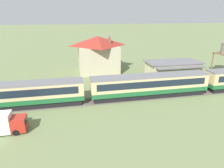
% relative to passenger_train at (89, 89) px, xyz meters
% --- Properties ---
extents(ground_plane, '(600.00, 600.00, 0.00)m').
position_rel_passenger_train_xyz_m(ground_plane, '(15.10, -0.32, -2.28)').
color(ground_plane, '#707F51').
extents(passenger_train, '(90.02, 3.16, 4.11)m').
position_rel_passenger_train_xyz_m(passenger_train, '(0.00, 0.00, 0.00)').
color(passenger_train, '#1E6033').
rests_on(passenger_train, ground_plane).
extents(railway_track, '(154.00, 3.60, 0.04)m').
position_rel_passenger_train_xyz_m(railway_track, '(-0.10, -0.00, -2.27)').
color(railway_track, '#665B51').
rests_on(railway_track, ground_plane).
extents(station_building, '(12.94, 7.75, 3.67)m').
position_rel_passenger_train_xyz_m(station_building, '(21.33, 10.86, -0.42)').
color(station_building, beige).
rests_on(station_building, ground_plane).
extents(station_house_red_roof, '(10.62, 10.73, 9.10)m').
position_rel_passenger_train_xyz_m(station_house_red_roof, '(4.37, 19.32, 2.41)').
color(station_house_red_roof, '#BCB293').
rests_on(station_house_red_roof, ground_plane).
extents(delivery_truck_red, '(5.86, 2.10, 2.70)m').
position_rel_passenger_train_xyz_m(delivery_truck_red, '(-11.83, -7.53, -0.92)').
color(delivery_truck_red, '#B2281E').
rests_on(delivery_truck_red, ground_plane).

